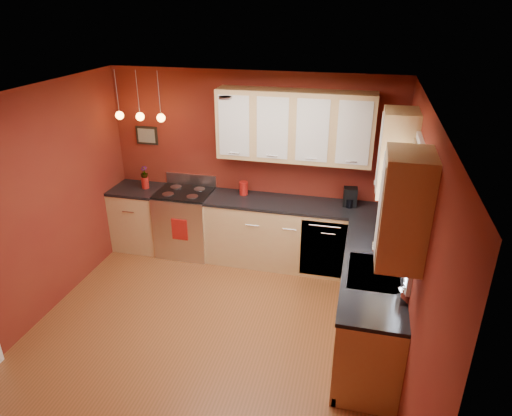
% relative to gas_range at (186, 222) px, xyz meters
% --- Properties ---
extents(floor, '(4.20, 4.20, 0.00)m').
position_rel_gas_range_xyz_m(floor, '(0.92, -1.80, -0.48)').
color(floor, brown).
rests_on(floor, ground).
extents(ceiling, '(4.00, 4.20, 0.02)m').
position_rel_gas_range_xyz_m(ceiling, '(0.92, -1.80, 2.12)').
color(ceiling, beige).
rests_on(ceiling, wall_back).
extents(wall_back, '(4.00, 0.02, 2.60)m').
position_rel_gas_range_xyz_m(wall_back, '(0.92, 0.30, 0.82)').
color(wall_back, maroon).
rests_on(wall_back, floor).
extents(wall_front, '(4.00, 0.02, 2.60)m').
position_rel_gas_range_xyz_m(wall_front, '(0.92, -3.90, 0.82)').
color(wall_front, maroon).
rests_on(wall_front, floor).
extents(wall_left, '(0.02, 4.20, 2.60)m').
position_rel_gas_range_xyz_m(wall_left, '(-1.08, -1.80, 0.82)').
color(wall_left, maroon).
rests_on(wall_left, floor).
extents(wall_right, '(0.02, 4.20, 2.60)m').
position_rel_gas_range_xyz_m(wall_right, '(2.92, -1.80, 0.82)').
color(wall_right, maroon).
rests_on(wall_right, floor).
extents(base_cabinets_back_left, '(0.70, 0.60, 0.90)m').
position_rel_gas_range_xyz_m(base_cabinets_back_left, '(-0.73, -0.00, -0.03)').
color(base_cabinets_back_left, tan).
rests_on(base_cabinets_back_left, floor).
extents(base_cabinets_back_right, '(2.54, 0.60, 0.90)m').
position_rel_gas_range_xyz_m(base_cabinets_back_right, '(1.65, -0.00, -0.03)').
color(base_cabinets_back_right, tan).
rests_on(base_cabinets_back_right, floor).
extents(base_cabinets_right, '(0.60, 2.10, 0.90)m').
position_rel_gas_range_xyz_m(base_cabinets_right, '(2.62, -1.35, -0.03)').
color(base_cabinets_right, tan).
rests_on(base_cabinets_right, floor).
extents(counter_back_left, '(0.70, 0.62, 0.04)m').
position_rel_gas_range_xyz_m(counter_back_left, '(-0.73, -0.00, 0.44)').
color(counter_back_left, black).
rests_on(counter_back_left, base_cabinets_back_left).
extents(counter_back_right, '(2.54, 0.62, 0.04)m').
position_rel_gas_range_xyz_m(counter_back_right, '(1.65, -0.00, 0.44)').
color(counter_back_right, black).
rests_on(counter_back_right, base_cabinets_back_right).
extents(counter_right, '(0.62, 2.10, 0.04)m').
position_rel_gas_range_xyz_m(counter_right, '(2.62, -1.35, 0.44)').
color(counter_right, black).
rests_on(counter_right, base_cabinets_right).
extents(gas_range, '(0.76, 0.64, 1.11)m').
position_rel_gas_range_xyz_m(gas_range, '(0.00, 0.00, 0.00)').
color(gas_range, silver).
rests_on(gas_range, floor).
extents(dishwasher_front, '(0.60, 0.02, 0.80)m').
position_rel_gas_range_xyz_m(dishwasher_front, '(2.02, -0.29, -0.03)').
color(dishwasher_front, silver).
rests_on(dishwasher_front, base_cabinets_back_right).
extents(sink, '(0.50, 0.70, 0.33)m').
position_rel_gas_range_xyz_m(sink, '(2.62, -1.50, 0.43)').
color(sink, gray).
rests_on(sink, counter_right).
extents(window, '(0.06, 1.02, 1.22)m').
position_rel_gas_range_xyz_m(window, '(2.89, -1.50, 1.21)').
color(window, white).
rests_on(window, wall_right).
extents(upper_cabinets_back, '(2.00, 0.35, 0.90)m').
position_rel_gas_range_xyz_m(upper_cabinets_back, '(1.52, 0.12, 1.47)').
color(upper_cabinets_back, tan).
rests_on(upper_cabinets_back, wall_back).
extents(upper_cabinets_right, '(0.35, 1.95, 0.90)m').
position_rel_gas_range_xyz_m(upper_cabinets_right, '(2.75, -1.48, 1.47)').
color(upper_cabinets_right, tan).
rests_on(upper_cabinets_right, wall_right).
extents(wall_picture, '(0.32, 0.03, 0.26)m').
position_rel_gas_range_xyz_m(wall_picture, '(-0.63, 0.28, 1.17)').
color(wall_picture, black).
rests_on(wall_picture, wall_back).
extents(pendant_lights, '(0.71, 0.11, 0.66)m').
position_rel_gas_range_xyz_m(pendant_lights, '(-0.53, -0.05, 1.53)').
color(pendant_lights, gray).
rests_on(pendant_lights, ceiling).
extents(red_canister, '(0.12, 0.12, 0.19)m').
position_rel_gas_range_xyz_m(red_canister, '(0.84, 0.13, 0.55)').
color(red_canister, '#9F1611').
rests_on(red_canister, counter_back_right).
extents(red_vase, '(0.10, 0.10, 0.17)m').
position_rel_gas_range_xyz_m(red_vase, '(-0.60, 0.03, 0.54)').
color(red_vase, '#9F1611').
rests_on(red_vase, counter_back_left).
extents(flowers, '(0.10, 0.10, 0.18)m').
position_rel_gas_range_xyz_m(flowers, '(-0.60, 0.03, 0.70)').
color(flowers, '#9F1611').
rests_on(flowers, red_vase).
extents(coffee_maker, '(0.19, 0.18, 0.25)m').
position_rel_gas_range_xyz_m(coffee_maker, '(2.29, 0.08, 0.57)').
color(coffee_maker, black).
rests_on(coffee_maker, counter_back_right).
extents(soap_pump, '(0.11, 0.11, 0.19)m').
position_rel_gas_range_xyz_m(soap_pump, '(2.87, -1.95, 0.55)').
color(soap_pump, silver).
rests_on(soap_pump, counter_right).
extents(dish_towel, '(0.23, 0.02, 0.31)m').
position_rel_gas_range_xyz_m(dish_towel, '(0.04, -0.33, 0.04)').
color(dish_towel, '#9F1611').
rests_on(dish_towel, gas_range).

